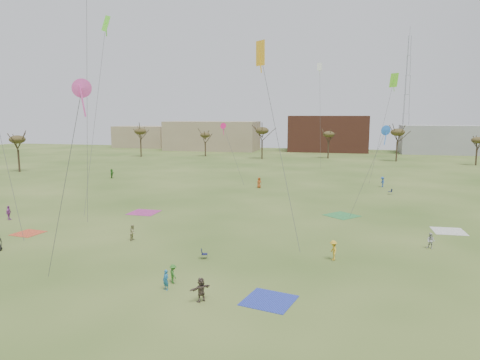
% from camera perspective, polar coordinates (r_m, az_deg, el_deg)
% --- Properties ---
extents(ground, '(260.00, 260.00, 0.00)m').
position_cam_1_polar(ground, '(35.62, -4.63, -11.61)').
color(ground, '#2E4E18').
rests_on(ground, ground).
extents(flyer_near_center, '(0.99, 1.02, 1.40)m').
position_cam_1_polar(flyer_near_center, '(32.99, -8.76, -12.06)').
color(flyer_near_center, '#306C24').
rests_on(flyer_near_center, ground).
extents(flyer_near_right, '(0.63, 0.55, 1.46)m').
position_cam_1_polar(flyer_near_right, '(31.85, -9.70, -12.79)').
color(flyer_near_right, '#21689B').
rests_on(flyer_near_right, ground).
extents(spectator_fore_b, '(0.64, 0.79, 1.55)m').
position_cam_1_polar(spectator_fore_b, '(44.40, -13.86, -6.70)').
color(spectator_fore_b, '#938F5D').
rests_on(spectator_fore_b, ground).
extents(spectator_fore_c, '(1.36, 1.47, 1.64)m').
position_cam_1_polar(spectator_fore_c, '(29.70, -5.13, -14.13)').
color(spectator_fore_c, brown).
rests_on(spectator_fore_c, ground).
extents(flyer_mid_b, '(0.91, 1.24, 1.71)m').
position_cam_1_polar(flyer_mid_b, '(38.24, 12.14, -9.00)').
color(flyer_mid_b, gold).
rests_on(flyer_mid_b, ground).
extents(spectator_mid_d, '(0.63, 1.06, 1.68)m').
position_cam_1_polar(spectator_mid_d, '(58.07, -28.07, -3.82)').
color(spectator_mid_d, '#A646AA').
rests_on(spectator_mid_d, ground).
extents(spectator_mid_e, '(0.90, 0.84, 1.48)m').
position_cam_1_polar(spectator_mid_e, '(44.14, 23.74, -7.32)').
color(spectator_mid_e, '#B8B8B8').
rests_on(spectator_mid_e, ground).
extents(flyer_far_a, '(0.90, 1.73, 1.78)m').
position_cam_1_polar(flyer_far_a, '(88.70, -16.47, 0.82)').
color(flyer_far_a, '#357727').
rests_on(flyer_far_a, ground).
extents(flyer_far_b, '(1.03, 1.01, 1.79)m').
position_cam_1_polar(flyer_far_b, '(73.71, 2.52, -0.34)').
color(flyer_far_b, '#A64A1C').
rests_on(flyer_far_b, ground).
extents(flyer_far_c, '(0.92, 1.28, 1.78)m').
position_cam_1_polar(flyer_far_c, '(78.28, 18.17, -0.25)').
color(flyer_far_c, '#22489E').
rests_on(flyer_far_c, ground).
extents(blanket_red, '(2.96, 2.96, 0.03)m').
position_cam_1_polar(blanket_red, '(50.79, -26.03, -6.31)').
color(blanket_red, '#CD4829').
rests_on(blanket_red, ground).
extents(blanket_blue, '(3.80, 3.80, 0.03)m').
position_cam_1_polar(blanket_blue, '(30.09, 3.82, -15.50)').
color(blanket_blue, '#2739AA').
rests_on(blanket_blue, ground).
extents(blanket_cream, '(3.32, 3.32, 0.03)m').
position_cam_1_polar(blanket_cream, '(51.55, 25.69, -6.07)').
color(blanket_cream, silver).
rests_on(blanket_cream, ground).
extents(blanket_plum, '(3.51, 3.51, 0.03)m').
position_cam_1_polar(blanket_plum, '(56.52, -12.47, -4.19)').
color(blanket_plum, '#A4327A').
rests_on(blanket_plum, ground).
extents(blanket_olive, '(4.83, 4.83, 0.03)m').
position_cam_1_polar(blanket_olive, '(54.99, 13.19, -4.57)').
color(blanket_olive, '#308440').
rests_on(blanket_olive, ground).
extents(camp_chair_center, '(0.67, 0.64, 0.87)m').
position_cam_1_polar(camp_chair_center, '(38.01, -4.71, -9.88)').
color(camp_chair_center, '#141738').
rests_on(camp_chair_center, ground).
extents(camp_chair_right, '(0.64, 0.61, 0.87)m').
position_cam_1_polar(camp_chair_right, '(71.61, 19.09, -1.58)').
color(camp_chair_right, '#131934').
rests_on(camp_chair_right, ground).
extents(kites_aloft, '(70.28, 69.24, 27.82)m').
position_cam_1_polar(kites_aloft, '(62.49, 1.75, 16.32)').
color(kites_aloft, '#EE1C43').
rests_on(kites_aloft, ground).
extents(tree_line, '(117.44, 49.32, 8.91)m').
position_cam_1_polar(tree_line, '(111.79, 6.71, 5.82)').
color(tree_line, '#3A2B1E').
rests_on(tree_line, ground).
extents(building_tan, '(32.00, 14.00, 10.00)m').
position_cam_1_polar(building_tan, '(153.82, -3.69, 5.81)').
color(building_tan, '#937F60').
rests_on(building_tan, ground).
extents(building_brick, '(26.00, 16.00, 12.00)m').
position_cam_1_polar(building_brick, '(151.97, 11.53, 6.00)').
color(building_brick, brown).
rests_on(building_brick, ground).
extents(building_grey, '(24.00, 12.00, 9.00)m').
position_cam_1_polar(building_grey, '(152.80, 24.76, 4.84)').
color(building_grey, gray).
rests_on(building_grey, ground).
extents(building_tan_west, '(20.00, 12.00, 8.00)m').
position_cam_1_polar(building_tan_west, '(171.51, -12.64, 5.56)').
color(building_tan_west, '#937F60').
rests_on(building_tan_west, ground).
extents(radio_tower, '(1.51, 1.72, 41.00)m').
position_cam_1_polar(radio_tower, '(158.10, 20.99, 10.49)').
color(radio_tower, '#9EA3A8').
rests_on(radio_tower, ground).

